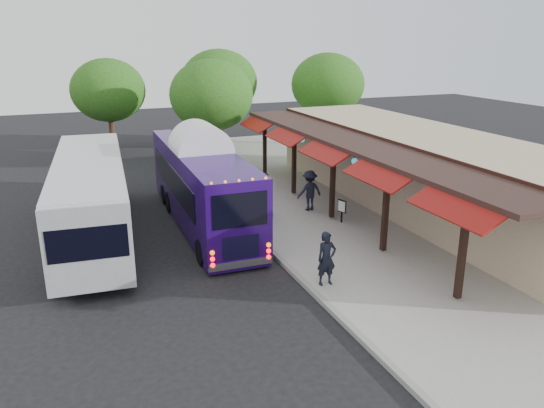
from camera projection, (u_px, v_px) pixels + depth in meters
name	position (u px, v px, depth m)	size (l,w,h in m)	color
ground	(289.00, 272.00, 18.19)	(90.00, 90.00, 0.00)	black
sidewalk	(356.00, 217.00, 23.48)	(10.00, 40.00, 0.15)	#9E9B93
curb	(251.00, 231.00, 21.72)	(0.20, 40.00, 0.16)	gray
station_shelter	(422.00, 171.00, 24.15)	(8.15, 20.00, 3.60)	tan
coach_bus	(202.00, 182.00, 22.24)	(2.55, 10.94, 3.47)	#26075B
city_bus	(91.00, 195.00, 20.85)	(3.48, 11.95, 3.17)	#93959B
ped_a	(327.00, 259.00, 16.69)	(0.64, 0.42, 1.76)	black
ped_b	(263.00, 195.00, 23.00)	(0.95, 0.74, 1.96)	black
ped_c	(212.00, 165.00, 28.32)	(1.13, 0.47, 1.93)	black
ped_d	(310.00, 190.00, 23.88)	(1.19, 0.69, 1.85)	black
sign_board	(342.00, 207.00, 22.34)	(0.18, 0.44, 1.00)	black
tree_left	(211.00, 95.00, 31.92)	(5.04, 5.04, 6.45)	#382314
tree_mid	(219.00, 82.00, 37.20)	(5.38, 5.38, 6.89)	#382314
tree_right	(328.00, 85.00, 37.53)	(5.18, 5.18, 6.63)	#382314
tree_far	(108.00, 90.00, 35.63)	(4.95, 4.95, 6.34)	#382314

